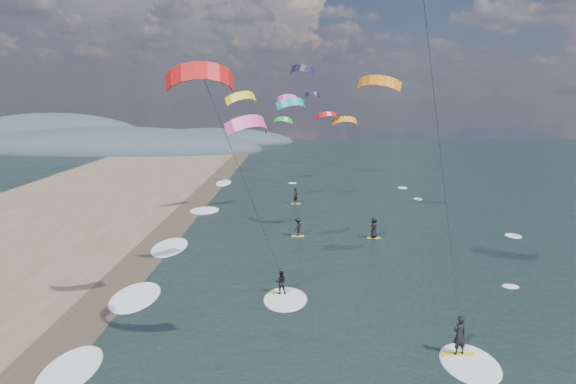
{
  "coord_description": "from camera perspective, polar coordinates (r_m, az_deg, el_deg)",
  "views": [
    {
      "loc": [
        -0.37,
        -16.94,
        12.17
      ],
      "look_at": [
        -1.0,
        12.0,
        7.0
      ],
      "focal_mm": 35.0,
      "sensor_mm": 36.0,
      "label": 1
    }
  ],
  "objects": [
    {
      "name": "kitesurfer_near_b",
      "position": [
        28.84,
        -5.5,
        3.23
      ],
      "size": [
        6.8,
        8.37,
        14.16
      ],
      "color": "yellow",
      "rests_on": "ground"
    },
    {
      "name": "shoreline_surf",
      "position": [
        35.51,
        -16.18,
        -10.33
      ],
      "size": [
        2.4,
        79.4,
        0.11
      ],
      "color": "white",
      "rests_on": "ground"
    },
    {
      "name": "bg_kite_field",
      "position": [
        70.7,
        1.99,
        9.14
      ],
      "size": [
        14.82,
        74.86,
        8.68
      ],
      "color": "#D83F8C",
      "rests_on": "ground"
    },
    {
      "name": "coastal_hills",
      "position": [
        133.05,
        -18.34,
        4.37
      ],
      "size": [
        80.0,
        41.0,
        15.0
      ],
      "color": "#3D4756",
      "rests_on": "ground"
    },
    {
      "name": "kitesurfer_near_a",
      "position": [
        20.3,
        13.85,
        17.22
      ],
      "size": [
        8.1,
        9.34,
        18.83
      ],
      "color": "yellow",
      "rests_on": "ground"
    },
    {
      "name": "far_kitesurfers",
      "position": [
        50.77,
        3.6,
        -2.75
      ],
      "size": [
        7.83,
        15.5,
        1.81
      ],
      "color": "yellow",
      "rests_on": "ground"
    },
    {
      "name": "wet_sand_strip",
      "position": [
        31.77,
        -20.91,
        -13.09
      ],
      "size": [
        3.0,
        240.0,
        0.0
      ],
      "primitive_type": "cube",
      "color": "#382D23",
      "rests_on": "ground"
    }
  ]
}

